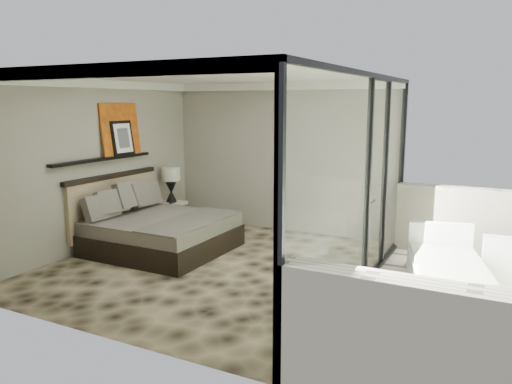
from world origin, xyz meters
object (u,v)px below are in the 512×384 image
at_px(ottoman, 504,260).
at_px(nightstand, 171,216).
at_px(table_lamp, 171,180).
at_px(lounger, 447,272).
at_px(bed, 157,230).

bearing_deg(ottoman, nightstand, 178.00).
bearing_deg(table_lamp, nightstand, -74.42).
bearing_deg(lounger, nightstand, 154.95).
xyz_separation_m(bed, ottoman, (5.18, 1.10, -0.07)).
bearing_deg(ottoman, table_lamp, 177.50).
relative_size(nightstand, lounger, 0.25).
relative_size(nightstand, table_lamp, 0.72).
distance_m(bed, table_lamp, 1.64).
bearing_deg(ottoman, lounger, -132.40).
bearing_deg(table_lamp, ottoman, -2.50).
bearing_deg(table_lamp, lounger, -10.57).
relative_size(bed, lounger, 1.07).
bearing_deg(bed, nightstand, 118.11).
distance_m(bed, ottoman, 5.30).
height_order(ottoman, lounger, lounger).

